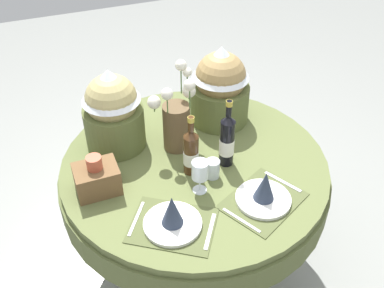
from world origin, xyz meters
TOP-DOWN VIEW (x-y plane):
  - ground at (0.00, 0.00)m, footprint 8.00×8.00m
  - dining_table at (0.00, 0.00)m, footprint 1.30×1.30m
  - place_setting_left at (-0.23, -0.34)m, footprint 0.43×0.41m
  - place_setting_right at (0.18, -0.35)m, footprint 0.42×0.38m
  - flower_vase at (-0.04, 0.14)m, footprint 0.25×0.19m
  - wine_bottle_left at (0.13, -0.07)m, footprint 0.07×0.07m
  - wine_bottle_centre at (-0.04, -0.06)m, footprint 0.07×0.07m
  - wine_glass_left at (-0.05, -0.19)m, footprint 0.07×0.07m
  - tumbler_near_left at (0.04, -0.13)m, footprint 0.06×0.06m
  - gift_tub_back_left at (-0.31, 0.27)m, footprint 0.29×0.29m
  - gift_tub_back_right at (0.25, 0.28)m, footprint 0.31×0.31m
  - woven_basket_side_left at (-0.47, -0.02)m, footprint 0.19×0.15m

SIDE VIEW (x-z plane):
  - ground at x=0.00m, z-range 0.00..0.00m
  - dining_table at x=0.00m, z-range 0.26..1.03m
  - tumbler_near_left at x=0.04m, z-range 0.77..0.86m
  - place_setting_left at x=-0.23m, z-range 0.74..0.90m
  - place_setting_right at x=0.18m, z-range 0.74..0.90m
  - woven_basket_side_left at x=-0.47m, z-range 0.75..0.93m
  - wine_glass_left at x=-0.05m, z-range 0.81..0.97m
  - wine_bottle_centre at x=-0.04m, z-range 0.74..1.04m
  - wine_bottle_left at x=0.13m, z-range 0.73..1.08m
  - flower_vase at x=-0.04m, z-range 0.72..1.14m
  - gift_tub_back_left at x=-0.31m, z-range 0.78..1.20m
  - gift_tub_back_right at x=0.25m, z-range 0.78..1.20m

